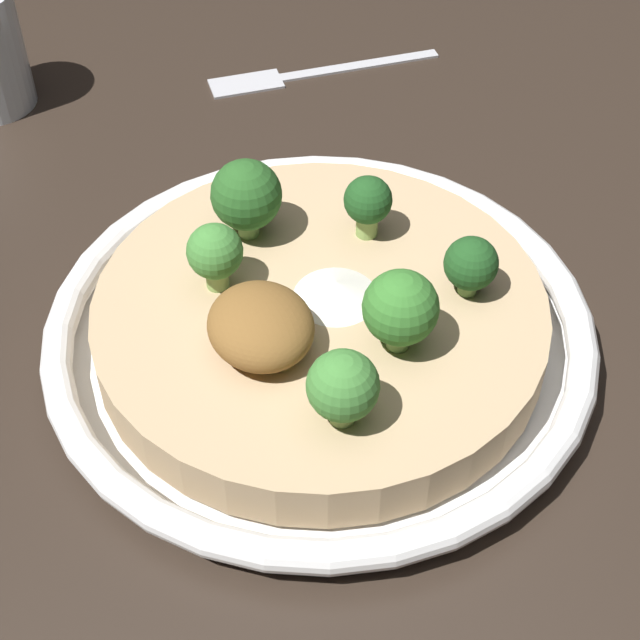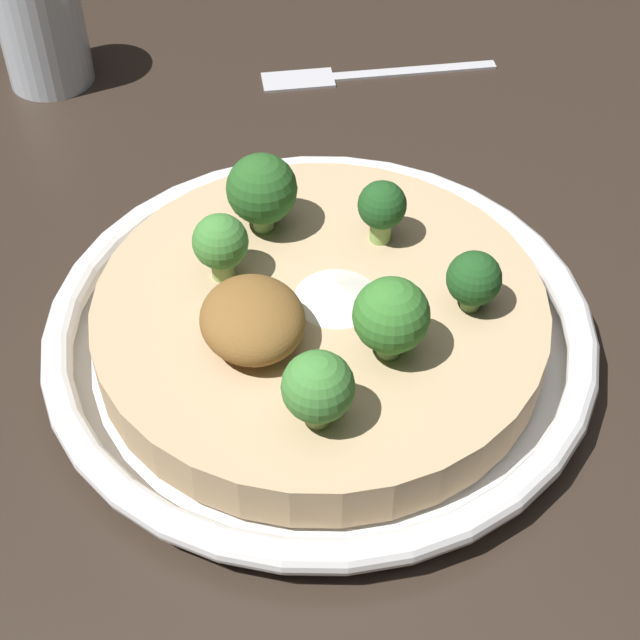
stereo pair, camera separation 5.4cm
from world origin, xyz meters
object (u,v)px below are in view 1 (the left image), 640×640
object	(u,v)px
broccoli_back_left	(368,203)
fork_utensil	(300,74)
risotto_bowl	(320,327)
broccoli_back	(471,265)
broccoli_right	(401,309)
broccoli_front_left	(246,196)
broccoli_front	(215,253)
broccoli_front_right	(343,387)

from	to	relation	value
broccoli_back_left	fork_utensil	world-z (taller)	broccoli_back_left
risotto_bowl	broccoli_back_left	size ratio (longest dim) A/B	7.88
risotto_bowl	broccoli_back	xyz separation A→B (m)	(0.03, 0.08, 0.04)
broccoli_back	broccoli_back_left	distance (m)	0.07
risotto_bowl	broccoli_right	xyz separation A→B (m)	(0.05, 0.02, 0.05)
risotto_bowl	broccoli_front_left	size ratio (longest dim) A/B	6.28
broccoli_back	broccoli_front_left	bearing A→B (deg)	-135.89
risotto_bowl	broccoli_back_left	world-z (taller)	broccoli_back_left
broccoli_front_left	broccoli_back	distance (m)	0.13
broccoli_front	broccoli_back	xyz separation A→B (m)	(0.06, 0.12, -0.00)
broccoli_back	broccoli_back_left	bearing A→B (deg)	-156.27
broccoli_front_right	fork_utensil	bearing A→B (deg)	159.80
risotto_bowl	broccoli_front	bearing A→B (deg)	-127.09
broccoli_front_right	broccoli_front_left	size ratio (longest dim) A/B	0.86
broccoli_right	fork_utensil	size ratio (longest dim) A/B	0.26
broccoli_front_right	broccoli_back	xyz separation A→B (m)	(-0.05, 0.10, -0.00)
fork_utensil	broccoli_right	bearing A→B (deg)	83.36
broccoli_front_right	fork_utensil	xyz separation A→B (m)	(-0.35, 0.13, -0.06)
broccoli_front_right	broccoli_back	world-z (taller)	broccoli_front_right
broccoli_right	broccoli_back_left	world-z (taller)	broccoli_right
risotto_bowl	broccoli_back_left	xyz separation A→B (m)	(-0.04, 0.05, 0.04)
fork_utensil	broccoli_front	bearing A→B (deg)	64.90
broccoli_front_left	broccoli_back_left	xyz separation A→B (m)	(0.03, 0.06, -0.00)
broccoli_right	broccoli_back_left	xyz separation A→B (m)	(-0.09, 0.02, -0.00)
broccoli_front_right	fork_utensil	world-z (taller)	broccoli_front_right
broccoli_front	broccoli_front_right	world-z (taller)	broccoli_front_right
risotto_bowl	fork_utensil	xyz separation A→B (m)	(-0.27, 0.10, -0.02)
broccoli_right	broccoli_back_left	distance (m)	0.09
broccoli_front_right	broccoli_right	bearing A→B (deg)	124.44
risotto_bowl	broccoli_front	xyz separation A→B (m)	(-0.03, -0.05, 0.04)
broccoli_front	fork_utensil	world-z (taller)	broccoli_front
broccoli_front_left	broccoli_front	bearing A→B (deg)	-42.87
risotto_bowl	broccoli_back	size ratio (longest dim) A/B	8.64
risotto_bowl	fork_utensil	distance (m)	0.29
broccoli_front	broccoli_back_left	bearing A→B (deg)	93.27
risotto_bowl	broccoli_front_left	xyz separation A→B (m)	(-0.07, -0.01, 0.05)
broccoli_front	broccoli_back	distance (m)	0.14
broccoli_back	broccoli_right	world-z (taller)	broccoli_right
broccoli_back_left	fork_utensil	bearing A→B (deg)	166.19
broccoli_front_right	fork_utensil	size ratio (longest dim) A/B	0.23
broccoli_front	fork_utensil	xyz separation A→B (m)	(-0.23, 0.15, -0.06)
broccoli_back	broccoli_back_left	size ratio (longest dim) A/B	0.91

